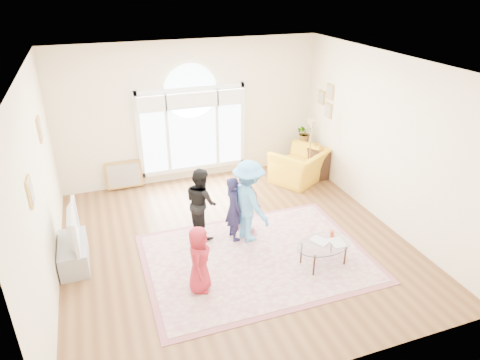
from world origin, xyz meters
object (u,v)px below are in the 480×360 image
object	(u,v)px
tv_console	(74,253)
television	(69,227)
area_rug	(257,258)
armchair	(300,166)
coffee_table	(324,245)

from	to	relation	value
tv_console	television	xyz separation A→B (m)	(0.01, -0.00, 0.52)
area_rug	armchair	distance (m)	3.29
television	tv_console	bearing A→B (deg)	180.00
television	armchair	bearing A→B (deg)	18.00
coffee_table	tv_console	bearing A→B (deg)	152.72
television	area_rug	bearing A→B (deg)	-16.95
tv_console	armchair	xyz separation A→B (m)	(5.02, 1.63, 0.18)
coffee_table	television	bearing A→B (deg)	152.69
area_rug	tv_console	xyz separation A→B (m)	(-2.95, 0.90, 0.20)
area_rug	tv_console	distance (m)	3.09
area_rug	coffee_table	world-z (taller)	coffee_table
tv_console	armchair	size ratio (longest dim) A/B	0.84
tv_console	armchair	world-z (taller)	armchair
television	armchair	size ratio (longest dim) A/B	0.90
television	coffee_table	bearing A→B (deg)	-19.90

